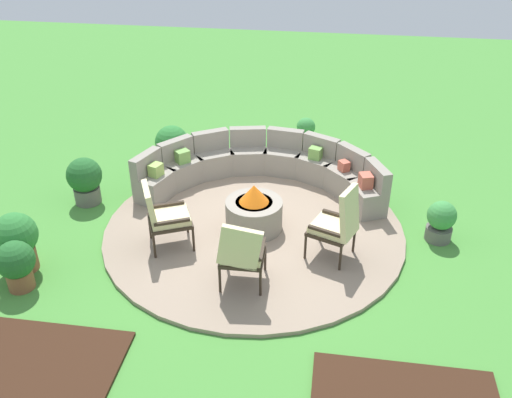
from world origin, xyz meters
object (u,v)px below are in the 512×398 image
lounge_chair_front_left (163,214)px  potted_plant_3 (16,240)px  potted_plant_5 (16,264)px  potted_plant_2 (85,179)px  curved_stone_bench (263,168)px  potted_plant_0 (172,145)px  potted_plant_4 (306,129)px  lounge_chair_front_right (242,252)px  lounge_chair_back_left (338,223)px  potted_plant_1 (441,220)px  fire_pit (254,211)px

lounge_chair_front_left → potted_plant_3: lounge_chair_front_left is taller
potted_plant_5 → potted_plant_2: bearing=90.3°
curved_stone_bench → potted_plant_0: curved_stone_bench is taller
potted_plant_4 → potted_plant_0: bearing=-150.0°
lounge_chair_front_right → potted_plant_2: 3.42m
curved_stone_bench → potted_plant_3: bearing=-137.2°
potted_plant_2 → potted_plant_4: bearing=40.0°
potted_plant_5 → lounge_chair_back_left: bearing=16.6°
potted_plant_5 → curved_stone_bench: bearing=48.3°
potted_plant_1 → potted_plant_3: (-5.78, -1.59, 0.15)m
curved_stone_bench → potted_plant_1: 3.04m
potted_plant_4 → potted_plant_2: bearing=-140.0°
potted_plant_3 → potted_plant_0: bearing=70.0°
curved_stone_bench → lounge_chair_back_left: lounge_chair_back_left is taller
lounge_chair_front_left → potted_plant_1: lounge_chair_front_left is taller
potted_plant_4 → potted_plant_1: bearing=-54.4°
potted_plant_0 → lounge_chair_front_right: bearing=-60.4°
fire_pit → curved_stone_bench: 1.36m
fire_pit → potted_plant_3: potted_plant_3 is taller
potted_plant_1 → curved_stone_bench: bearing=157.4°
potted_plant_4 → fire_pit: bearing=-99.4°
fire_pit → lounge_chair_front_right: size_ratio=0.83×
potted_plant_3 → fire_pit: bearing=24.8°
fire_pit → potted_plant_4: (0.54, 3.29, -0.06)m
lounge_chair_front_left → potted_plant_4: 4.31m
curved_stone_bench → potted_plant_0: bearing=162.2°
lounge_chair_front_right → potted_plant_4: size_ratio=1.96×
curved_stone_bench → lounge_chair_front_left: 2.32m
potted_plant_0 → potted_plant_2: size_ratio=0.98×
potted_plant_2 → lounge_chair_back_left: bearing=-13.6°
lounge_chair_back_left → potted_plant_4: bearing=32.2°
lounge_chair_front_left → potted_plant_0: bearing=168.8°
lounge_chair_front_right → potted_plant_3: size_ratio=1.18×
lounge_chair_front_left → potted_plant_4: lounge_chair_front_left is taller
potted_plant_5 → lounge_chair_front_right: bearing=8.2°
lounge_chair_front_right → potted_plant_1: size_ratio=1.63×
lounge_chair_front_right → lounge_chair_back_left: bearing=32.5°
curved_stone_bench → potted_plant_2: curved_stone_bench is taller
potted_plant_1 → potted_plant_3: size_ratio=0.73×
lounge_chair_back_left → potted_plant_2: size_ratio=1.43×
lounge_chair_back_left → potted_plant_5: (-4.09, -1.22, -0.24)m
potted_plant_3 → potted_plant_5: bearing=-64.3°
fire_pit → curved_stone_bench: (-0.05, 1.36, 0.02)m
lounge_chair_front_left → potted_plant_5: lounge_chair_front_left is taller
potted_plant_4 → curved_stone_bench: bearing=-107.1°
lounge_chair_back_left → potted_plant_0: lounge_chair_back_left is taller
lounge_chair_front_right → potted_plant_3: 3.08m
potted_plant_3 → potted_plant_4: (3.57, 4.69, -0.19)m
potted_plant_0 → potted_plant_1: (4.57, -1.74, -0.08)m
potted_plant_0 → potted_plant_5: bearing=-105.5°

